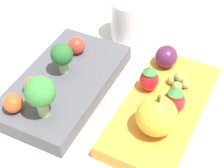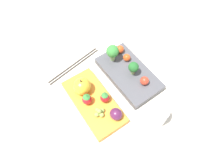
% 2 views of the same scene
% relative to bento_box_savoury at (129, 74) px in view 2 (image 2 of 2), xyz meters
% --- Properties ---
extents(ground_plane, '(4.00, 4.00, 0.00)m').
position_rel_bento_box_savoury_xyz_m(ground_plane, '(-0.00, -0.08, -0.01)').
color(ground_plane, beige).
extents(bento_box_savoury, '(0.23, 0.14, 0.03)m').
position_rel_bento_box_savoury_xyz_m(bento_box_savoury, '(0.00, 0.00, 0.00)').
color(bento_box_savoury, '#4C4C51').
rests_on(bento_box_savoury, ground_plane).
extents(bento_box_fruit, '(0.23, 0.12, 0.02)m').
position_rel_bento_box_savoury_xyz_m(bento_box_fruit, '(0.00, -0.15, -0.00)').
color(bento_box_fruit, orange).
rests_on(bento_box_fruit, ground_plane).
extents(broccoli_floret_0, '(0.03, 0.03, 0.05)m').
position_rel_bento_box_savoury_xyz_m(broccoli_floret_0, '(0.01, 0.01, 0.05)').
color(broccoli_floret_0, '#93B770').
rests_on(broccoli_floret_0, bento_box_savoury).
extents(broccoli_floret_1, '(0.04, 0.04, 0.06)m').
position_rel_bento_box_savoury_xyz_m(broccoli_floret_1, '(-0.08, -0.01, 0.05)').
color(broccoli_floret_1, '#93B770').
rests_on(broccoli_floret_1, bento_box_savoury).
extents(cherry_tomato_0, '(0.02, 0.02, 0.02)m').
position_rel_bento_box_savoury_xyz_m(cherry_tomato_0, '(-0.04, 0.03, 0.03)').
color(cherry_tomato_0, '#DB4C1E').
rests_on(cherry_tomato_0, bento_box_savoury).
extents(cherry_tomato_1, '(0.03, 0.03, 0.03)m').
position_rel_bento_box_savoury_xyz_m(cherry_tomato_1, '(0.06, 0.01, 0.03)').
color(cherry_tomato_1, red).
rests_on(cherry_tomato_1, bento_box_savoury).
extents(cherry_tomato_2, '(0.03, 0.03, 0.03)m').
position_rel_bento_box_savoury_xyz_m(cherry_tomato_2, '(-0.08, 0.03, 0.03)').
color(cherry_tomato_2, '#DB4C1E').
rests_on(cherry_tomato_2, bento_box_savoury).
extents(apple, '(0.05, 0.05, 0.06)m').
position_rel_bento_box_savoury_xyz_m(apple, '(-0.04, -0.15, 0.04)').
color(apple, gold).
rests_on(apple, bento_box_fruit).
extents(strawberry_0, '(0.03, 0.03, 0.04)m').
position_rel_bento_box_savoury_xyz_m(strawberry_0, '(0.00, -0.17, 0.03)').
color(strawberry_0, red).
rests_on(strawberry_0, bento_box_fruit).
extents(strawberry_1, '(0.03, 0.03, 0.04)m').
position_rel_bento_box_savoury_xyz_m(strawberry_1, '(0.03, -0.12, 0.03)').
color(strawberry_1, red).
rests_on(strawberry_1, bento_box_fruit).
extents(plum, '(0.04, 0.03, 0.03)m').
position_rel_bento_box_savoury_xyz_m(plum, '(0.09, -0.13, 0.03)').
color(plum, '#511E42').
rests_on(plum, bento_box_fruit).
extents(grape_cluster, '(0.03, 0.03, 0.02)m').
position_rel_bento_box_savoury_xyz_m(grape_cluster, '(0.05, -0.16, 0.02)').
color(grape_cluster, '#8EA84C').
rests_on(grape_cluster, bento_box_fruit).
extents(drinking_cup, '(0.06, 0.06, 0.07)m').
position_rel_bento_box_savoury_xyz_m(drinking_cup, '(0.16, -0.04, 0.02)').
color(drinking_cup, white).
rests_on(drinking_cup, ground_plane).
extents(chopsticks_pair, '(0.03, 0.21, 0.01)m').
position_rel_bento_box_savoury_xyz_m(chopsticks_pair, '(-0.16, -0.12, -0.01)').
color(chopsticks_pair, '#332D28').
rests_on(chopsticks_pair, ground_plane).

